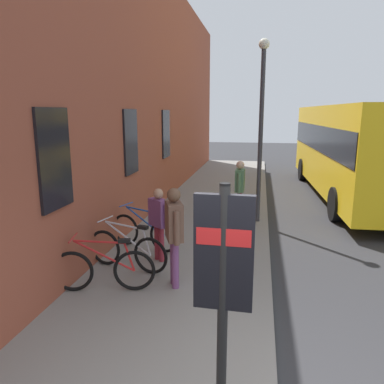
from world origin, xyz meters
TOP-DOWN VIEW (x-y plane):
  - ground at (6.00, -1.00)m, footprint 60.00×60.00m
  - sidewalk_pavement at (8.00, 1.75)m, footprint 24.00×3.50m
  - station_facade at (8.99, 3.80)m, footprint 22.00×0.65m
  - bicycle_mid_rack at (2.18, 2.83)m, footprint 0.55×1.74m
  - bicycle_under_window at (3.11, 2.76)m, footprint 0.58×1.74m
  - bicycle_leaning_wall at (4.25, 2.78)m, footprint 0.67×1.71m
  - transit_info_sign at (-0.12, 0.59)m, footprint 0.10×0.55m
  - city_bus at (11.10, -3.00)m, footprint 10.58×2.93m
  - pedestrian_by_facade at (3.65, 2.27)m, footprint 0.44×0.48m
  - pedestrian_near_bus at (6.95, 0.82)m, footprint 0.64×0.26m
  - pedestrian_crossing_street at (2.59, 1.70)m, footprint 0.63×0.43m
  - street_lamp at (6.87, 0.30)m, footprint 0.28×0.28m

SIDE VIEW (x-z plane):
  - ground at x=6.00m, z-range 0.00..0.00m
  - sidewalk_pavement at x=8.00m, z-range 0.00..0.12m
  - bicycle_mid_rack at x=2.18m, z-range 0.02..1.00m
  - bicycle_under_window at x=3.11m, z-range 0.02..1.00m
  - bicycle_leaning_wall at x=4.25m, z-range 0.02..1.00m
  - pedestrian_by_facade at x=3.65m, z-range 0.29..1.80m
  - pedestrian_near_bus at x=6.95m, z-range 0.31..1.99m
  - pedestrian_crossing_street at x=2.59m, z-range 0.31..2.08m
  - transit_info_sign at x=-0.12m, z-range 0.52..2.92m
  - city_bus at x=11.10m, z-range 0.24..3.59m
  - street_lamp at x=6.87m, z-range 0.59..5.45m
  - station_facade at x=8.99m, z-range 0.00..7.64m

